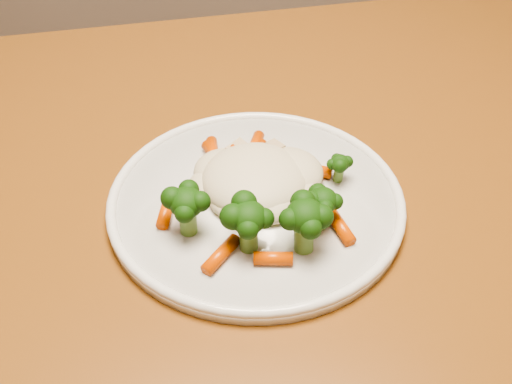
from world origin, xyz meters
TOP-DOWN VIEW (x-y plane):
  - dining_table at (0.32, -0.17)m, footprint 1.21×0.90m
  - plate at (0.31, -0.21)m, footprint 0.29×0.29m
  - meal at (0.31, -0.23)m, footprint 0.19×0.20m

SIDE VIEW (x-z plane):
  - dining_table at x=0.32m, z-range 0.27..1.02m
  - plate at x=0.31m, z-range 0.75..0.76m
  - meal at x=0.31m, z-range 0.76..0.81m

